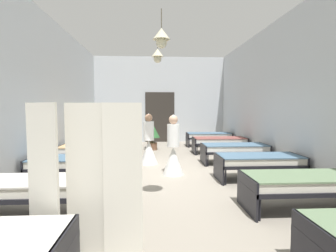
% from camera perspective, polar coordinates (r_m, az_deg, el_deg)
% --- Properties ---
extents(ground_plane, '(6.82, 12.57, 0.10)m').
position_cam_1_polar(ground_plane, '(6.81, -0.28, -10.41)').
color(ground_plane, '#9E9384').
extents(room_shell, '(6.62, 12.17, 4.10)m').
position_cam_1_polar(room_shell, '(7.95, -0.83, 6.95)').
color(room_shell, silver).
rests_on(room_shell, ground).
extents(bed_left_row_1, '(1.90, 0.84, 0.57)m').
position_cam_1_polar(bed_left_row_1, '(4.46, -26.24, -12.11)').
color(bed_left_row_1, black).
rests_on(bed_left_row_1, ground).
extents(bed_right_row_1, '(1.90, 0.84, 0.57)m').
position_cam_1_polar(bed_right_row_1, '(4.78, 27.69, -11.07)').
color(bed_right_row_1, black).
rests_on(bed_right_row_1, ground).
extents(bed_left_row_2, '(1.90, 0.84, 0.57)m').
position_cam_1_polar(bed_left_row_2, '(6.07, -19.75, -7.70)').
color(bed_left_row_2, black).
rests_on(bed_left_row_2, ground).
extents(bed_right_row_2, '(1.90, 0.84, 0.57)m').
position_cam_1_polar(bed_right_row_2, '(6.31, 19.34, -7.24)').
color(bed_right_row_2, black).
rests_on(bed_right_row_2, ground).
extents(bed_left_row_3, '(1.90, 0.84, 0.57)m').
position_cam_1_polar(bed_left_row_3, '(7.75, -16.09, -5.12)').
color(bed_left_row_3, black).
rests_on(bed_left_row_3, ground).
extents(bed_right_row_3, '(1.90, 0.84, 0.57)m').
position_cam_1_polar(bed_right_row_3, '(7.94, 14.40, -4.87)').
color(bed_right_row_3, black).
rests_on(bed_right_row_3, ground).
extents(bed_left_row_4, '(1.90, 0.84, 0.57)m').
position_cam_1_polar(bed_left_row_4, '(9.46, -13.76, -3.45)').
color(bed_left_row_4, black).
rests_on(bed_left_row_4, ground).
extents(bed_right_row_4, '(1.90, 0.84, 0.57)m').
position_cam_1_polar(bed_right_row_4, '(9.62, 11.18, -3.29)').
color(bed_right_row_4, black).
rests_on(bed_right_row_4, ground).
extents(bed_left_row_5, '(1.90, 0.84, 0.57)m').
position_cam_1_polar(bed_left_row_5, '(11.18, -12.15, -2.29)').
color(bed_left_row_5, black).
rests_on(bed_left_row_5, ground).
extents(bed_right_row_5, '(1.90, 0.84, 0.57)m').
position_cam_1_polar(bed_right_row_5, '(11.32, 8.93, -2.17)').
color(bed_right_row_5, black).
rests_on(bed_right_row_5, ground).
extents(nurse_near_aisle, '(0.52, 0.52, 1.49)m').
position_cam_1_polar(nurse_near_aisle, '(7.65, -4.23, -4.40)').
color(nurse_near_aisle, white).
rests_on(nurse_near_aisle, ground).
extents(nurse_mid_aisle, '(0.52, 0.52, 1.49)m').
position_cam_1_polar(nurse_mid_aisle, '(6.41, 1.16, -6.02)').
color(nurse_mid_aisle, white).
rests_on(nurse_mid_aisle, ground).
extents(potted_plant, '(0.60, 0.60, 1.08)m').
position_cam_1_polar(potted_plant, '(10.17, -3.51, -1.48)').
color(potted_plant, brown).
rests_on(potted_plant, ground).
extents(privacy_screen, '(1.24, 0.22, 1.70)m').
position_cam_1_polar(privacy_screen, '(3.01, -17.98, -11.51)').
color(privacy_screen, silver).
rests_on(privacy_screen, ground).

